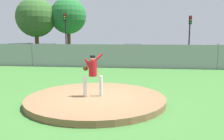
% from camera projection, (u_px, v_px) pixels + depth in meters
% --- Properties ---
extents(ground_plane, '(80.00, 80.00, 0.00)m').
position_uv_depth(ground_plane, '(114.00, 76.00, 15.35)').
color(ground_plane, '#386B2D').
extents(asphalt_strip, '(44.00, 7.00, 0.01)m').
position_uv_depth(asphalt_strip, '(125.00, 62.00, 23.69)').
color(asphalt_strip, '#2B2B2D').
rests_on(asphalt_strip, ground_plane).
extents(pitchers_mound, '(5.44, 5.44, 0.23)m').
position_uv_depth(pitchers_mound, '(96.00, 99.00, 9.45)').
color(pitchers_mound, brown).
rests_on(pitchers_mound, ground_plane).
extents(pitcher_youth, '(0.81, 0.32, 1.70)m').
position_uv_depth(pitcher_youth, '(93.00, 71.00, 9.31)').
color(pitcher_youth, silver).
rests_on(pitcher_youth, pitchers_mound).
extents(baseball, '(0.07, 0.07, 0.07)m').
position_uv_depth(baseball, '(84.00, 88.00, 10.65)').
color(baseball, white).
rests_on(baseball, pitchers_mound).
extents(chainlink_fence, '(37.14, 0.07, 1.97)m').
position_uv_depth(chainlink_fence, '(120.00, 56.00, 19.14)').
color(chainlink_fence, gray).
rests_on(chainlink_fence, ground_plane).
extents(parked_car_charcoal, '(1.88, 4.52, 1.60)m').
position_uv_depth(parked_car_charcoal, '(159.00, 55.00, 22.71)').
color(parked_car_charcoal, '#232328').
rests_on(parked_car_charcoal, ground_plane).
extents(parked_car_teal, '(2.08, 4.55, 1.59)m').
position_uv_depth(parked_car_teal, '(198.00, 55.00, 22.24)').
color(parked_car_teal, '#146066').
rests_on(parked_car_teal, ground_plane).
extents(parked_car_burgundy, '(1.98, 4.82, 1.69)m').
position_uv_depth(parked_car_burgundy, '(44.00, 53.00, 24.61)').
color(parked_car_burgundy, maroon).
rests_on(parked_car_burgundy, ground_plane).
extents(parked_car_slate, '(2.08, 4.78, 1.71)m').
position_uv_depth(parked_car_slate, '(132.00, 53.00, 23.83)').
color(parked_car_slate, slate).
rests_on(parked_car_slate, ground_plane).
extents(parked_car_red, '(1.95, 4.61, 1.76)m').
position_uv_depth(parked_car_red, '(21.00, 52.00, 25.15)').
color(parked_car_red, '#A81919').
rests_on(parked_car_red, ground_plane).
extents(traffic_cone_orange, '(0.40, 0.40, 0.55)m').
position_uv_depth(traffic_cone_orange, '(220.00, 59.00, 23.64)').
color(traffic_cone_orange, orange).
rests_on(traffic_cone_orange, asphalt_strip).
extents(traffic_light_near, '(0.28, 0.46, 5.11)m').
position_uv_depth(traffic_light_near, '(65.00, 27.00, 27.82)').
color(traffic_light_near, black).
rests_on(traffic_light_near, ground_plane).
extents(traffic_light_far, '(0.28, 0.46, 4.65)m').
position_uv_depth(traffic_light_far, '(190.00, 29.00, 26.04)').
color(traffic_light_far, black).
rests_on(traffic_light_far, ground_plane).
extents(tree_slender_far, '(5.17, 5.17, 7.48)m').
position_uv_depth(tree_slender_far, '(36.00, 18.00, 31.73)').
color(tree_slender_far, '#4C331E').
rests_on(tree_slender_far, ground_plane).
extents(tree_bushy_near, '(4.86, 4.86, 7.60)m').
position_uv_depth(tree_bushy_near, '(68.00, 16.00, 32.47)').
color(tree_bushy_near, '#4C331E').
rests_on(tree_bushy_near, ground_plane).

